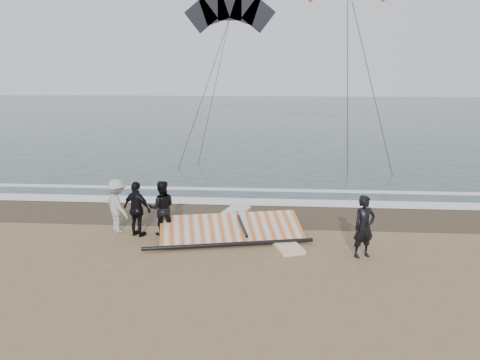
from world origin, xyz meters
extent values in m
plane|color=#8C704C|center=(0.00, 0.00, 0.00)|extent=(120.00, 120.00, 0.00)
cube|color=#233838|center=(0.00, 33.00, 0.01)|extent=(120.00, 54.00, 0.02)
cube|color=#4C3D2B|center=(0.00, 4.50, 0.01)|extent=(120.00, 2.80, 0.01)
cube|color=white|center=(0.00, 5.90, 0.03)|extent=(120.00, 0.90, 0.01)
cube|color=white|center=(0.00, 7.60, 0.03)|extent=(120.00, 0.45, 0.01)
imported|color=black|center=(2.11, 1.15, 0.85)|extent=(0.73, 0.63, 1.71)
cube|color=white|center=(-0.09, 2.16, 0.05)|extent=(1.40, 2.44, 0.09)
cube|color=silver|center=(-1.81, 3.94, 0.06)|extent=(1.47, 2.77, 0.11)
imported|color=black|center=(-3.66, 2.44, 0.84)|extent=(0.95, 0.82, 1.67)
imported|color=black|center=(-4.36, 2.24, 0.84)|extent=(1.07, 0.80, 1.69)
imported|color=#ADADA8|center=(-5.06, 2.54, 0.84)|extent=(1.20, 1.20, 1.67)
cube|color=black|center=(-1.74, 2.87, 0.06)|extent=(2.96, 1.28, 0.11)
cube|color=orange|center=(-1.54, 2.27, 0.30)|extent=(4.45, 2.47, 0.44)
cylinder|color=black|center=(-1.54, 1.49, 0.11)|extent=(4.78, 1.14, 0.11)
cylinder|color=black|center=(-1.24, 2.27, 0.45)|extent=(0.53, 2.07, 0.09)
cylinder|color=#262626|center=(3.36, 13.83, 4.68)|extent=(0.04, 0.04, 11.37)
cylinder|color=#262626|center=(4.37, 13.80, 4.68)|extent=(0.04, 0.04, 11.51)
cylinder|color=#262626|center=(-4.40, 19.38, 4.22)|extent=(0.04, 0.04, 18.58)
cylinder|color=#262626|center=(-4.00, 19.91, 4.22)|extent=(0.04, 0.04, 17.61)
camera|label=1|loc=(-0.36, -10.78, 5.13)|focal=35.00mm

